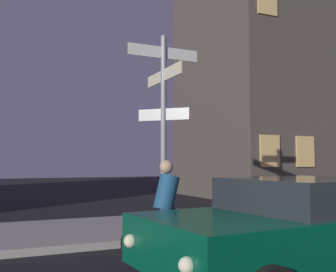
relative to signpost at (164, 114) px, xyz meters
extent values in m
cube|color=#9E9991|center=(-0.11, 1.33, -2.50)|extent=(40.00, 3.31, 0.14)
cylinder|color=gray|center=(0.00, 0.00, -0.41)|extent=(0.12, 0.12, 4.05)
cube|color=white|center=(0.00, 0.00, 1.27)|extent=(1.55, 0.03, 0.24)
cube|color=beige|center=(0.00, 0.00, 0.79)|extent=(0.03, 1.68, 0.24)
cube|color=white|center=(0.00, 0.00, -0.02)|extent=(0.80, 0.80, 0.24)
cube|color=#05472D|center=(0.31, -3.45, -1.92)|extent=(4.08, 2.16, 0.59)
cube|color=#23282D|center=(0.50, -3.44, -1.42)|extent=(1.85, 1.85, 0.42)
cylinder|color=black|center=(-1.06, -2.60, -2.25)|extent=(0.65, 0.26, 0.64)
cylinder|color=black|center=(1.55, -2.42, -2.25)|extent=(0.65, 0.26, 0.64)
sphere|color=#F9EFCC|center=(-1.64, -4.23, -1.92)|extent=(0.16, 0.16, 0.16)
sphere|color=#F9EFCC|center=(-1.73, -2.95, -1.92)|extent=(0.16, 0.16, 0.16)
torus|color=black|center=(0.01, -1.46, -2.21)|extent=(0.72, 0.16, 0.72)
torus|color=black|center=(-1.08, -1.62, -2.21)|extent=(0.72, 0.16, 0.72)
cylinder|color=black|center=(-0.54, -1.54, -1.96)|extent=(1.00, 0.19, 0.04)
cylinder|color=navy|center=(-0.64, -1.55, -1.49)|extent=(0.49, 0.38, 0.61)
sphere|color=tan|center=(-0.64, -1.55, -1.07)|extent=(0.22, 0.22, 0.22)
cylinder|color=black|center=(-0.60, -1.46, -1.99)|extent=(0.35, 0.17, 0.55)
cylinder|color=black|center=(-0.57, -1.63, -1.99)|extent=(0.35, 0.17, 0.55)
cube|color=#4C443D|center=(9.85, 7.97, 6.20)|extent=(8.61, 6.61, 17.55)
cube|color=#F2C672|center=(6.41, 4.63, -0.57)|extent=(0.90, 0.06, 1.20)
cube|color=#F2C672|center=(8.13, 4.63, -0.57)|extent=(0.90, 0.06, 1.20)
camera|label=1|loc=(-3.33, -7.51, -1.00)|focal=43.14mm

